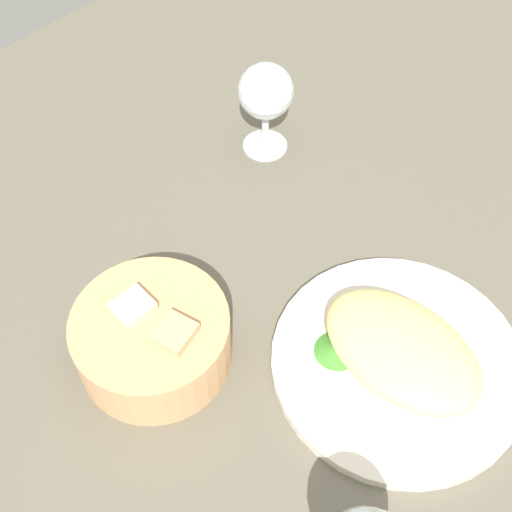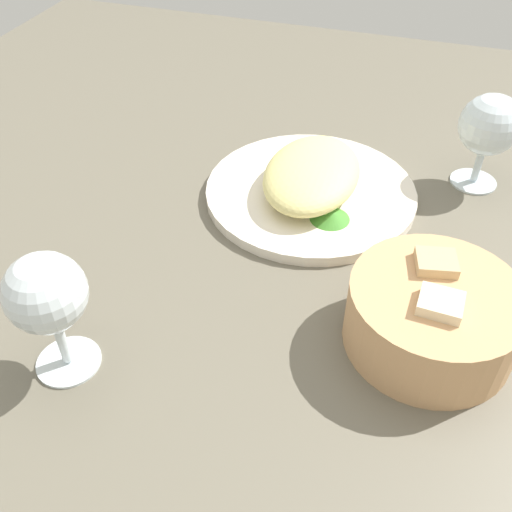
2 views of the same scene
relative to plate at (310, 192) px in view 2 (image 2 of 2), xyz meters
The scene contains 7 objects.
ground_plane 11.38cm from the plate, 19.71° to the right, with size 140.00×140.00×2.00cm, color #635E4E.
plate is the anchor object (origin of this frame).
omelette 2.95cm from the plate, ahead, with size 18.33×12.03×4.50cm, color #E3D682.
lettuce_garnish 6.91cm from the plate, 34.01° to the left, with size 4.99×4.99×1.41cm, color #418A2E.
bread_basket 26.71cm from the plate, 40.11° to the left, with size 16.81×16.81×8.22cm.
wine_glass_near 38.48cm from the plate, 24.80° to the right, with size 7.40×7.40×13.45cm.
wine_glass_far 24.15cm from the plate, 116.42° to the left, with size 7.93×7.93×12.84cm.
Camera 2 is at (51.35, 16.39, 45.67)cm, focal length 40.68 mm.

